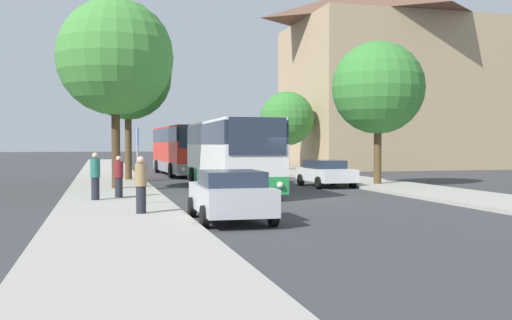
# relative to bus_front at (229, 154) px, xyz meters

# --- Properties ---
(ground_plane) EXTENTS (300.00, 300.00, 0.00)m
(ground_plane) POSITION_rel_bus_front_xyz_m (1.54, -5.13, -1.77)
(ground_plane) COLOR #38383A
(ground_plane) RESTS_ON ground
(sidewalk_left) EXTENTS (4.00, 120.00, 0.15)m
(sidewalk_left) POSITION_rel_bus_front_xyz_m (-5.46, -5.13, -1.69)
(sidewalk_left) COLOR #A39E93
(sidewalk_left) RESTS_ON ground_plane
(sidewalk_right) EXTENTS (4.00, 120.00, 0.15)m
(sidewalk_right) POSITION_rel_bus_front_xyz_m (8.54, -5.13, -1.69)
(sidewalk_right) COLOR #A39E93
(sidewalk_right) RESTS_ON ground_plane
(building_right_background) EXTENTS (18.26, 13.96, 17.60)m
(building_right_background) POSITION_rel_bus_front_xyz_m (20.75, 23.30, 7.03)
(building_right_background) COLOR tan
(building_right_background) RESTS_ON ground_plane
(bus_front) EXTENTS (3.01, 12.19, 3.30)m
(bus_front) POSITION_rel_bus_front_xyz_m (0.00, 0.00, 0.00)
(bus_front) COLOR #238942
(bus_front) RESTS_ON ground_plane
(bus_middle) EXTENTS (3.20, 12.09, 3.47)m
(bus_middle) POSITION_rel_bus_front_xyz_m (-0.28, 15.00, 0.08)
(bus_middle) COLOR gray
(bus_middle) RESTS_ON ground_plane
(parked_car_left_curb) EXTENTS (2.15, 4.07, 1.48)m
(parked_car_left_curb) POSITION_rel_bus_front_xyz_m (-2.35, -11.28, -0.98)
(parked_car_left_curb) COLOR #B7B7BC
(parked_car_left_curb) RESTS_ON ground_plane
(parked_car_right_near) EXTENTS (2.20, 4.04, 1.39)m
(parked_car_right_near) POSITION_rel_bus_front_xyz_m (5.46, 1.20, -1.03)
(parked_car_right_near) COLOR silver
(parked_car_right_near) RESTS_ON ground_plane
(parked_car_right_far) EXTENTS (2.08, 4.23, 1.49)m
(parked_car_right_far) POSITION_rel_bus_front_xyz_m (5.21, 20.21, -0.98)
(parked_car_right_far) COLOR red
(parked_car_right_far) RESTS_ON ground_plane
(bus_stop_sign) EXTENTS (0.08, 0.45, 2.70)m
(bus_stop_sign) POSITION_rel_bus_front_xyz_m (-4.72, -6.92, 0.05)
(bus_stop_sign) COLOR gray
(bus_stop_sign) RESTS_ON sidewalk_left
(pedestrian_waiting_near) EXTENTS (0.36, 0.36, 1.78)m
(pedestrian_waiting_near) POSITION_rel_bus_front_xyz_m (-6.17, -4.97, -0.72)
(pedestrian_waiting_near) COLOR #23232D
(pedestrian_waiting_near) RESTS_ON sidewalk_left
(pedestrian_waiting_far) EXTENTS (0.36, 0.36, 1.73)m
(pedestrian_waiting_far) POSITION_rel_bus_front_xyz_m (-4.80, -9.79, -0.74)
(pedestrian_waiting_far) COLOR #23232D
(pedestrian_waiting_far) RESTS_ON sidewalk_left
(pedestrian_walking_back) EXTENTS (0.36, 0.36, 1.63)m
(pedestrian_walking_back) POSITION_rel_bus_front_xyz_m (-5.28, -4.05, -0.80)
(pedestrian_walking_back) COLOR #23232D
(pedestrian_walking_back) RESTS_ON sidewalk_left
(tree_left_near) EXTENTS (5.13, 5.13, 8.66)m
(tree_left_near) POSITION_rel_bus_front_xyz_m (-4.36, 7.95, 4.45)
(tree_left_near) COLOR #513D23
(tree_left_near) RESTS_ON sidewalk_left
(tree_left_far) EXTENTS (5.50, 5.50, 8.96)m
(tree_left_far) POSITION_rel_bus_front_xyz_m (-5.26, 0.94, 4.57)
(tree_left_far) COLOR #47331E
(tree_left_far) RESTS_ON sidewalk_left
(tree_right_near) EXTENTS (4.49, 4.49, 6.45)m
(tree_right_near) POSITION_rel_bus_front_xyz_m (9.08, 19.28, 2.58)
(tree_right_near) COLOR #47331E
(tree_right_near) RESTS_ON sidewalk_right
(tree_right_mid) EXTENTS (4.89, 4.89, 7.51)m
(tree_right_mid) POSITION_rel_bus_front_xyz_m (8.22, 0.77, 3.43)
(tree_right_mid) COLOR #513D23
(tree_right_mid) RESTS_ON sidewalk_right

